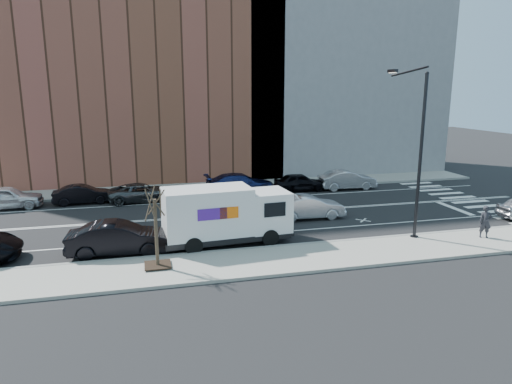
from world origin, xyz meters
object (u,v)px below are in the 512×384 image
fedex_van (226,214)px  far_parked_b (83,194)px  driving_sedan (309,207)px  pedestrian (485,222)px  far_parked_a (6,197)px

fedex_van → far_parked_b: size_ratio=1.69×
far_parked_b → driving_sedan: 16.47m
fedex_van → pedestrian: size_ratio=3.92×
fedex_van → far_parked_b: bearing=122.5°
pedestrian → far_parked_b: bearing=171.0°
far_parked_a → far_parked_b: size_ratio=1.13×
far_parked_a → pedestrian: size_ratio=2.64×
fedex_van → pedestrian: fedex_van is taller
far_parked_a → driving_sedan: (19.57, -7.42, -0.05)m
far_parked_b → pedestrian: pedestrian is taller
fedex_van → pedestrian: bearing=-16.0°
far_parked_b → fedex_van: bearing=-147.5°
far_parked_b → driving_sedan: driving_sedan is taller
far_parked_a → fedex_van: bearing=-132.1°
far_parked_a → pedestrian: bearing=-119.6°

